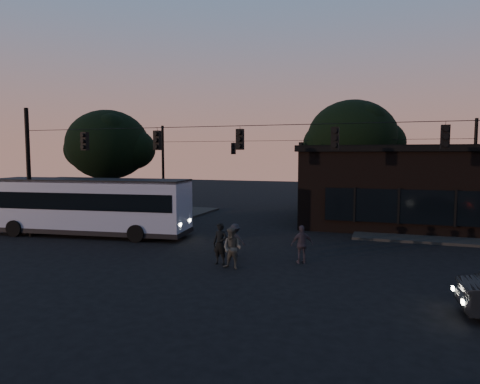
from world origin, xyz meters
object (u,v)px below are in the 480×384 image
(pedestrian_a, at_px, (220,244))
(building, at_px, (420,185))
(pedestrian_b, at_px, (232,248))
(pedestrian_d, at_px, (235,240))
(bus, at_px, (90,204))
(pedestrian_c, at_px, (302,244))

(pedestrian_a, bearing_deg, building, 65.45)
(pedestrian_b, relative_size, pedestrian_d, 1.13)
(bus, relative_size, pedestrian_c, 7.17)
(pedestrian_b, bearing_deg, pedestrian_a, 152.05)
(building, relative_size, pedestrian_c, 9.03)
(pedestrian_b, bearing_deg, building, 67.97)
(pedestrian_a, bearing_deg, bus, 166.04)
(pedestrian_a, xyz_separation_m, pedestrian_b, (0.74, -0.52, -0.05))
(building, bearing_deg, pedestrian_a, -122.23)
(bus, distance_m, pedestrian_d, 10.23)
(pedestrian_c, relative_size, pedestrian_d, 1.10)
(pedestrian_b, bearing_deg, bus, 164.50)
(pedestrian_a, xyz_separation_m, pedestrian_c, (3.37, 1.33, -0.07))
(pedestrian_b, bearing_deg, pedestrian_d, 113.47)
(bus, height_order, pedestrian_a, bus)
(pedestrian_a, bearing_deg, pedestrian_d, 94.93)
(building, height_order, pedestrian_b, building)
(bus, height_order, pedestrian_b, bus)
(building, xyz_separation_m, pedestrian_b, (-8.35, -14.94, -1.83))
(bus, bearing_deg, pedestrian_c, -17.58)
(pedestrian_a, distance_m, pedestrian_d, 1.73)
(bus, height_order, pedestrian_c, bus)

